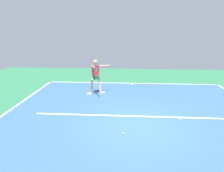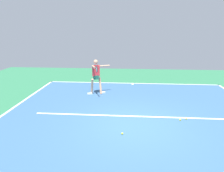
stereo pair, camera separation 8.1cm
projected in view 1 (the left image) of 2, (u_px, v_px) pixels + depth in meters
The scene contains 9 objects.
ground_plane at pixel (136, 125), 7.08m from camera, with size 20.61×20.61×0.00m, color #2D754C.
court_surface at pixel (136, 125), 7.08m from camera, with size 10.15×11.42×0.00m, color #38608E.
court_line_baseline_near at pixel (132, 83), 12.52m from camera, with size 10.15×0.10×0.01m, color white.
court_line_service at pixel (135, 116), 7.82m from camera, with size 7.61×0.10×0.01m, color white.
court_line_centre_mark at pixel (132, 84), 12.33m from camera, with size 0.10×0.30×0.01m, color white.
tennis_player at pixel (96, 75), 10.23m from camera, with size 1.11×1.33×1.75m.
tennis_ball_near_service_line at pixel (123, 133), 6.47m from camera, with size 0.07×0.07×0.07m, color yellow.
tennis_ball_by_baseline at pixel (180, 120), 7.45m from camera, with size 0.07×0.07×0.07m, color yellow.
tennis_ball_by_sideline at pixel (186, 119), 7.54m from camera, with size 0.07×0.07×0.07m, color #C6E53D.
Camera 1 is at (0.36, 6.51, 3.19)m, focal length 33.29 mm.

